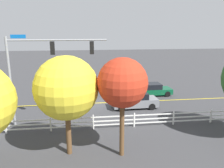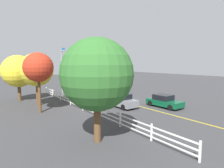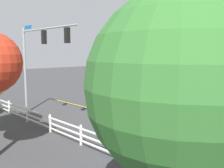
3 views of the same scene
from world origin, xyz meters
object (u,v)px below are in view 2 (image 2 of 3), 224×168
at_px(tree_1, 38,68).
at_px(tree_2, 18,71).
at_px(tree_0, 97,75).
at_px(car_2, 113,91).
at_px(car_1, 164,101).
at_px(tree_3, 36,70).
at_px(car_0, 121,100).

relative_size(tree_1, tree_2, 1.00).
height_order(tree_0, tree_2, tree_0).
bearing_deg(tree_0, car_2, -39.34).
relative_size(car_1, tree_0, 0.62).
distance_m(tree_0, tree_2, 17.41).
bearing_deg(tree_3, tree_2, 14.16).
xyz_separation_m(car_1, tree_3, (9.03, 11.64, 3.56)).
height_order(car_0, tree_3, tree_3).
bearing_deg(car_1, car_2, 178.67).
bearing_deg(tree_1, tree_2, 4.21).
bearing_deg(car_2, tree_0, -42.70).
bearing_deg(tree_3, tree_0, -177.82).
xyz_separation_m(car_0, tree_3, (5.99, 7.68, 3.51)).
bearing_deg(tree_3, car_0, -127.97).
relative_size(car_2, tree_1, 0.71).
xyz_separation_m(car_2, tree_1, (-4.05, 12.15, 3.89)).
distance_m(car_1, tree_2, 19.01).
bearing_deg(car_1, tree_0, -73.62).
height_order(car_1, car_2, car_1).
height_order(car_2, tree_2, tree_2).
bearing_deg(tree_0, tree_2, 5.44).
bearing_deg(car_2, tree_1, -74.92).
xyz_separation_m(car_0, car_2, (6.81, -3.88, -0.04)).
height_order(car_0, car_2, car_0).
xyz_separation_m(car_2, tree_2, (3.81, 12.73, 3.26)).
bearing_deg(car_0, tree_1, 70.04).
distance_m(car_2, tree_1, 13.39).
xyz_separation_m(car_0, tree_2, (10.63, 8.85, 3.22)).
distance_m(tree_1, tree_2, 7.91).
bearing_deg(tree_1, tree_3, -10.35).
relative_size(car_0, car_2, 1.03).
distance_m(car_1, car_2, 9.85).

